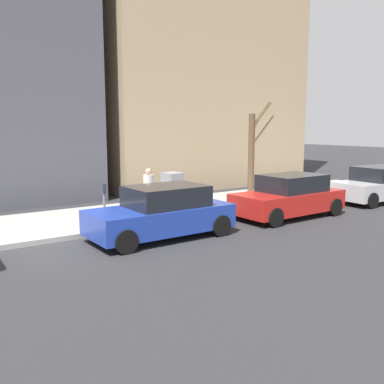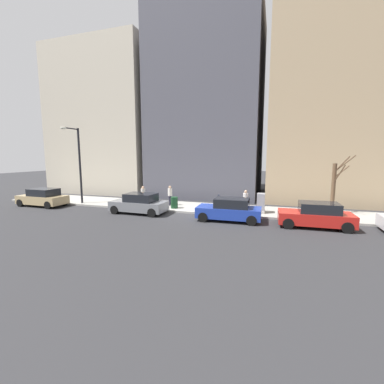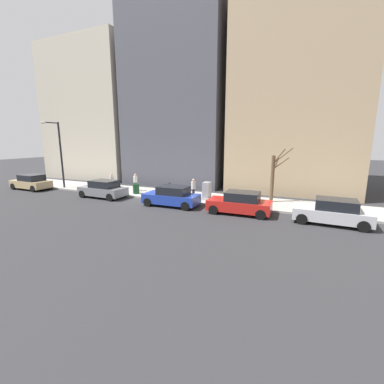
# 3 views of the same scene
# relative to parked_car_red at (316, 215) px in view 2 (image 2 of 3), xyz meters

# --- Properties ---
(ground_plane) EXTENTS (120.00, 120.00, 0.00)m
(ground_plane) POSITION_rel_parked_car_red_xyz_m (1.21, 8.46, -0.74)
(ground_plane) COLOR #2B2B2D
(sidewalk) EXTENTS (4.00, 36.00, 0.15)m
(sidewalk) POSITION_rel_parked_car_red_xyz_m (3.21, 8.46, -0.66)
(sidewalk) COLOR #9E9B93
(sidewalk) RESTS_ON ground
(parked_car_red) EXTENTS (2.02, 4.25, 1.52)m
(parked_car_red) POSITION_rel_parked_car_red_xyz_m (0.00, 0.00, 0.00)
(parked_car_red) COLOR red
(parked_car_red) RESTS_ON ground
(parked_car_blue) EXTENTS (2.00, 4.24, 1.52)m
(parked_car_blue) POSITION_rel_parked_car_red_xyz_m (0.02, 5.23, 0.00)
(parked_car_blue) COLOR #1E389E
(parked_car_blue) RESTS_ON ground
(parked_car_grey) EXTENTS (2.00, 4.24, 1.52)m
(parked_car_grey) POSITION_rel_parked_car_red_xyz_m (0.20, 12.08, 0.00)
(parked_car_grey) COLOR slate
(parked_car_grey) RESTS_ON ground
(parked_car_tan) EXTENTS (1.99, 4.23, 1.52)m
(parked_car_tan) POSITION_rel_parked_car_red_xyz_m (0.19, 21.43, 0.00)
(parked_car_tan) COLOR tan
(parked_car_tan) RESTS_ON ground
(parking_meter) EXTENTS (0.14, 0.10, 1.35)m
(parking_meter) POSITION_rel_parked_car_red_xyz_m (1.66, 6.32, 0.24)
(parking_meter) COLOR slate
(parking_meter) RESTS_ON sidewalk
(utility_box) EXTENTS (0.83, 0.61, 1.43)m
(utility_box) POSITION_rel_parked_car_red_xyz_m (2.51, 3.34, 0.11)
(utility_box) COLOR #A8A399
(utility_box) RESTS_ON sidewalk
(streetlamp) EXTENTS (1.97, 0.32, 6.50)m
(streetlamp) POSITION_rel_parked_car_red_xyz_m (1.49, 18.69, 3.28)
(streetlamp) COLOR black
(streetlamp) RESTS_ON sidewalk
(bare_tree) EXTENTS (1.64, 1.49, 4.22)m
(bare_tree) POSITION_rel_parked_car_red_xyz_m (3.81, -1.64, 1.41)
(bare_tree) COLOR brown
(bare_tree) RESTS_ON sidewalk
(trash_bin) EXTENTS (0.56, 0.56, 0.90)m
(trash_bin) POSITION_rel_parked_car_red_xyz_m (2.11, 10.01, -0.14)
(trash_bin) COLOR #14381E
(trash_bin) RESTS_ON sidewalk
(pedestrian_near_meter) EXTENTS (0.40, 0.36, 1.66)m
(pedestrian_near_meter) POSITION_rel_parked_car_red_xyz_m (2.30, 4.43, 0.35)
(pedestrian_near_meter) COLOR #1E1E2D
(pedestrian_near_meter) RESTS_ON sidewalk
(pedestrian_midblock) EXTENTS (0.40, 0.36, 1.66)m
(pedestrian_midblock) POSITION_rel_parked_car_red_xyz_m (3.15, 10.81, 0.35)
(pedestrian_midblock) COLOR #1E1E2D
(pedestrian_midblock) RESTS_ON sidewalk
(pedestrian_far_corner) EXTENTS (0.36, 0.40, 1.66)m
(pedestrian_far_corner) POSITION_rel_parked_car_red_xyz_m (2.25, 12.86, 0.35)
(pedestrian_far_corner) COLOR #1E1E2D
(pedestrian_far_corner) RESTS_ON sidewalk
(office_tower_left) EXTENTS (11.56, 11.56, 25.63)m
(office_tower_left) POSITION_rel_parked_car_red_xyz_m (12.49, -2.58, 12.08)
(office_tower_left) COLOR tan
(office_tower_left) RESTS_ON ground
(office_block_center) EXTENTS (11.23, 11.23, 19.57)m
(office_block_center) POSITION_rel_parked_car_red_xyz_m (12.32, 9.68, 9.05)
(office_block_center) COLOR #4C4C56
(office_block_center) RESTS_ON ground
(office_tower_right) EXTENTS (12.02, 12.02, 16.75)m
(office_tower_right) POSITION_rel_parked_car_red_xyz_m (12.72, 21.96, 7.64)
(office_tower_right) COLOR #BCB29E
(office_tower_right) RESTS_ON ground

